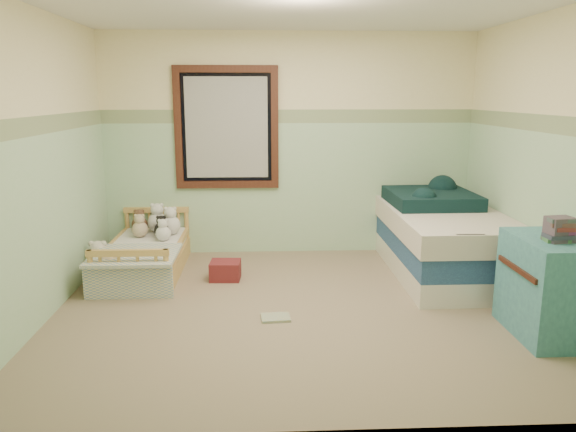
{
  "coord_description": "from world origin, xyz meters",
  "views": [
    {
      "loc": [
        -0.31,
        -4.52,
        1.82
      ],
      "look_at": [
        -0.08,
        0.35,
        0.74
      ],
      "focal_mm": 34.52,
      "sensor_mm": 36.0,
      "label": 1
    }
  ],
  "objects_px": {
    "plush_floor_tan": "(111,280)",
    "twin_bed_frame": "(441,262)",
    "plush_floor_cream": "(99,266)",
    "floor_book": "(276,318)",
    "toddler_bed_frame": "(146,264)",
    "dresser": "(547,287)",
    "red_pillow": "(225,270)"
  },
  "relations": [
    {
      "from": "plush_floor_tan",
      "to": "twin_bed_frame",
      "type": "height_order",
      "value": "plush_floor_tan"
    },
    {
      "from": "plush_floor_cream",
      "to": "floor_book",
      "type": "xyz_separation_m",
      "value": [
        1.74,
        -1.1,
        -0.12
      ]
    },
    {
      "from": "floor_book",
      "to": "toddler_bed_frame",
      "type": "bearing_deg",
      "value": 131.64
    },
    {
      "from": "toddler_bed_frame",
      "to": "dresser",
      "type": "relative_size",
      "value": 1.93
    },
    {
      "from": "plush_floor_cream",
      "to": "dresser",
      "type": "height_order",
      "value": "dresser"
    },
    {
      "from": "plush_floor_tan",
      "to": "floor_book",
      "type": "height_order",
      "value": "plush_floor_tan"
    },
    {
      "from": "dresser",
      "to": "floor_book",
      "type": "height_order",
      "value": "dresser"
    },
    {
      "from": "toddler_bed_frame",
      "to": "dresser",
      "type": "distance_m",
      "value": 3.78
    },
    {
      "from": "plush_floor_tan",
      "to": "twin_bed_frame",
      "type": "bearing_deg",
      "value": 8.29
    },
    {
      "from": "plush_floor_tan",
      "to": "twin_bed_frame",
      "type": "xyz_separation_m",
      "value": [
        3.28,
        0.48,
        -0.01
      ]
    },
    {
      "from": "plush_floor_tan",
      "to": "red_pillow",
      "type": "relative_size",
      "value": 0.83
    },
    {
      "from": "red_pillow",
      "to": "floor_book",
      "type": "xyz_separation_m",
      "value": [
        0.48,
        -1.03,
        -0.08
      ]
    },
    {
      "from": "plush_floor_cream",
      "to": "twin_bed_frame",
      "type": "height_order",
      "value": "plush_floor_cream"
    },
    {
      "from": "twin_bed_frame",
      "to": "floor_book",
      "type": "relative_size",
      "value": 8.58
    },
    {
      "from": "toddler_bed_frame",
      "to": "plush_floor_tan",
      "type": "relative_size",
      "value": 6.04
    },
    {
      "from": "toddler_bed_frame",
      "to": "red_pillow",
      "type": "height_order",
      "value": "toddler_bed_frame"
    },
    {
      "from": "toddler_bed_frame",
      "to": "twin_bed_frame",
      "type": "relative_size",
      "value": 0.73
    },
    {
      "from": "plush_floor_tan",
      "to": "dresser",
      "type": "bearing_deg",
      "value": -16.83
    },
    {
      "from": "toddler_bed_frame",
      "to": "dresser",
      "type": "bearing_deg",
      "value": -26.4
    },
    {
      "from": "plush_floor_cream",
      "to": "dresser",
      "type": "relative_size",
      "value": 0.35
    },
    {
      "from": "dresser",
      "to": "floor_book",
      "type": "bearing_deg",
      "value": 169.15
    },
    {
      "from": "dresser",
      "to": "red_pillow",
      "type": "distance_m",
      "value": 2.92
    },
    {
      "from": "plush_floor_tan",
      "to": "red_pillow",
      "type": "height_order",
      "value": "plush_floor_tan"
    },
    {
      "from": "toddler_bed_frame",
      "to": "plush_floor_cream",
      "type": "relative_size",
      "value": 5.53
    },
    {
      "from": "toddler_bed_frame",
      "to": "red_pillow",
      "type": "bearing_deg",
      "value": -16.55
    },
    {
      "from": "plush_floor_cream",
      "to": "plush_floor_tan",
      "type": "relative_size",
      "value": 1.09
    },
    {
      "from": "toddler_bed_frame",
      "to": "plush_floor_cream",
      "type": "bearing_deg",
      "value": -156.64
    },
    {
      "from": "red_pillow",
      "to": "twin_bed_frame",
      "type": "bearing_deg",
      "value": 3.38
    },
    {
      "from": "toddler_bed_frame",
      "to": "red_pillow",
      "type": "distance_m",
      "value": 0.88
    },
    {
      "from": "twin_bed_frame",
      "to": "dresser",
      "type": "relative_size",
      "value": 2.66
    },
    {
      "from": "plush_floor_cream",
      "to": "twin_bed_frame",
      "type": "xyz_separation_m",
      "value": [
        3.5,
        0.06,
        -0.02
      ]
    },
    {
      "from": "red_pillow",
      "to": "dresser",
      "type": "bearing_deg",
      "value": -29.36
    }
  ]
}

